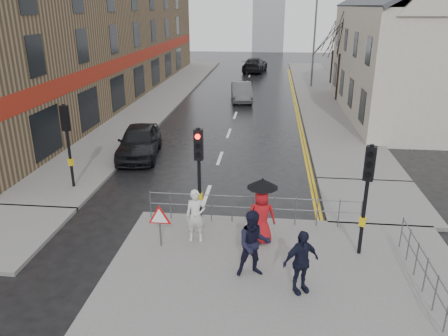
% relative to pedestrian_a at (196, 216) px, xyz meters
% --- Properties ---
extents(ground, '(120.00, 120.00, 0.00)m').
position_rel_pedestrian_a_xyz_m(ground, '(-0.23, 0.77, -0.99)').
color(ground, black).
rests_on(ground, ground).
extents(near_pavement, '(10.00, 9.00, 0.14)m').
position_rel_pedestrian_a_xyz_m(near_pavement, '(2.77, -2.73, -0.92)').
color(near_pavement, '#605E5B').
rests_on(near_pavement, ground).
extents(left_pavement, '(4.00, 44.00, 0.14)m').
position_rel_pedestrian_a_xyz_m(left_pavement, '(-6.73, 23.77, -0.92)').
color(left_pavement, '#605E5B').
rests_on(left_pavement, ground).
extents(right_pavement, '(4.00, 40.00, 0.14)m').
position_rel_pedestrian_a_xyz_m(right_pavement, '(6.27, 25.77, -0.92)').
color(right_pavement, '#605E5B').
rests_on(right_pavement, ground).
extents(pavement_bridge_right, '(4.00, 4.20, 0.14)m').
position_rel_pedestrian_a_xyz_m(pavement_bridge_right, '(6.27, 3.77, -0.92)').
color(pavement_bridge_right, '#605E5B').
rests_on(pavement_bridge_right, ground).
extents(building_left_terrace, '(8.00, 42.00, 10.00)m').
position_rel_pedestrian_a_xyz_m(building_left_terrace, '(-12.23, 22.77, 4.01)').
color(building_left_terrace, '#7A6146').
rests_on(building_left_terrace, ground).
extents(building_right_cream, '(9.00, 16.40, 10.10)m').
position_rel_pedestrian_a_xyz_m(building_right_cream, '(11.77, 18.77, 3.79)').
color(building_right_cream, beige).
rests_on(building_right_cream, ground).
extents(traffic_signal_near_left, '(0.28, 0.27, 3.40)m').
position_rel_pedestrian_a_xyz_m(traffic_signal_near_left, '(-0.03, 0.97, 1.47)').
color(traffic_signal_near_left, black).
rests_on(traffic_signal_near_left, near_pavement).
extents(traffic_signal_near_right, '(0.34, 0.33, 3.40)m').
position_rel_pedestrian_a_xyz_m(traffic_signal_near_right, '(4.97, -0.23, 1.47)').
color(traffic_signal_near_right, black).
rests_on(traffic_signal_near_right, near_pavement).
extents(traffic_signal_far_left, '(0.34, 0.33, 3.40)m').
position_rel_pedestrian_a_xyz_m(traffic_signal_far_left, '(-5.73, 3.78, 1.47)').
color(traffic_signal_far_left, black).
rests_on(traffic_signal_far_left, left_pavement).
extents(guard_railing_front, '(7.14, 0.04, 1.00)m').
position_rel_pedestrian_a_xyz_m(guard_railing_front, '(1.72, 1.37, -0.13)').
color(guard_railing_front, '#595B5E').
rests_on(guard_railing_front, near_pavement).
extents(guard_railing_side, '(0.04, 4.54, 1.00)m').
position_rel_pedestrian_a_xyz_m(guard_railing_side, '(6.27, -1.98, -0.14)').
color(guard_railing_side, '#595B5E').
rests_on(guard_railing_side, near_pavement).
extents(warning_sign, '(0.80, 0.07, 1.35)m').
position_rel_pedestrian_a_xyz_m(warning_sign, '(-1.03, -0.43, 0.05)').
color(warning_sign, '#595B5E').
rests_on(warning_sign, near_pavement).
extents(street_lamp, '(1.83, 0.25, 8.00)m').
position_rel_pedestrian_a_xyz_m(street_lamp, '(5.59, 28.77, 3.72)').
color(street_lamp, '#595B5E').
rests_on(street_lamp, right_pavement).
extents(tree_near, '(2.40, 2.40, 6.58)m').
position_rel_pedestrian_a_xyz_m(tree_near, '(7.27, 22.77, 4.15)').
color(tree_near, black).
rests_on(tree_near, right_pavement).
extents(tree_far, '(2.40, 2.40, 5.64)m').
position_rel_pedestrian_a_xyz_m(tree_far, '(7.77, 30.77, 3.44)').
color(tree_far, black).
rests_on(tree_far, right_pavement).
extents(pedestrian_a, '(0.65, 0.45, 1.69)m').
position_rel_pedestrian_a_xyz_m(pedestrian_a, '(0.00, 0.00, 0.00)').
color(pedestrian_a, silver).
rests_on(pedestrian_a, near_pavement).
extents(pedestrian_b, '(1.06, 0.90, 1.90)m').
position_rel_pedestrian_a_xyz_m(pedestrian_b, '(1.87, -1.68, 0.10)').
color(pedestrian_b, black).
rests_on(pedestrian_b, near_pavement).
extents(pedestrian_with_umbrella, '(0.96, 0.96, 2.12)m').
position_rel_pedestrian_a_xyz_m(pedestrian_with_umbrella, '(2.03, 0.12, 0.29)').
color(pedestrian_with_umbrella, '#A91319').
rests_on(pedestrian_with_umbrella, near_pavement).
extents(pedestrian_d, '(1.09, 0.87, 1.74)m').
position_rel_pedestrian_a_xyz_m(pedestrian_d, '(3.09, -2.29, 0.02)').
color(pedestrian_d, black).
rests_on(pedestrian_d, near_pavement).
extents(car_parked, '(2.46, 4.83, 1.58)m').
position_rel_pedestrian_a_xyz_m(car_parked, '(-4.23, 8.12, -0.20)').
color(car_parked, black).
rests_on(car_parked, ground).
extents(car_mid, '(2.06, 4.48, 1.43)m').
position_rel_pedestrian_a_xyz_m(car_mid, '(-0.16, 22.12, -0.27)').
color(car_mid, '#434547').
rests_on(car_mid, ground).
extents(car_far, '(2.93, 5.74, 1.60)m').
position_rel_pedestrian_a_xyz_m(car_far, '(0.21, 38.05, -0.19)').
color(car_far, black).
rests_on(car_far, ground).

